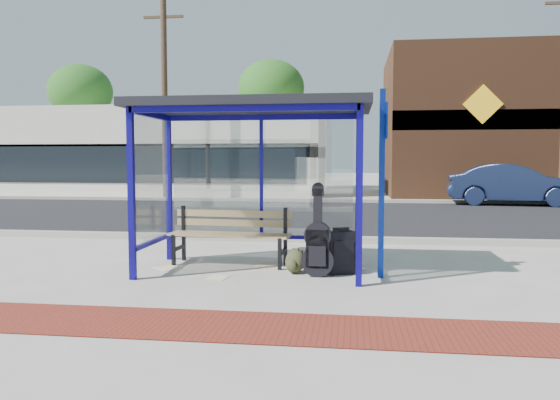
# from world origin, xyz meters

# --- Properties ---
(ground) EXTENTS (120.00, 120.00, 0.00)m
(ground) POSITION_xyz_m (0.00, 0.00, 0.00)
(ground) COLOR #B2ADA0
(ground) RESTS_ON ground
(brick_paver_strip) EXTENTS (60.00, 1.00, 0.01)m
(brick_paver_strip) POSITION_xyz_m (0.00, -2.60, 0.01)
(brick_paver_strip) COLOR maroon
(brick_paver_strip) RESTS_ON ground
(curb_near) EXTENTS (60.00, 0.25, 0.12)m
(curb_near) POSITION_xyz_m (0.00, 2.90, 0.06)
(curb_near) COLOR gray
(curb_near) RESTS_ON ground
(street_asphalt) EXTENTS (60.00, 10.00, 0.00)m
(street_asphalt) POSITION_xyz_m (0.00, 8.00, 0.00)
(street_asphalt) COLOR black
(street_asphalt) RESTS_ON ground
(curb_far) EXTENTS (60.00, 0.25, 0.12)m
(curb_far) POSITION_xyz_m (0.00, 13.10, 0.06)
(curb_far) COLOR gray
(curb_far) RESTS_ON ground
(far_sidewalk) EXTENTS (60.00, 4.00, 0.01)m
(far_sidewalk) POSITION_xyz_m (0.00, 15.00, 0.00)
(far_sidewalk) COLOR #B2ADA0
(far_sidewalk) RESTS_ON ground
(bus_shelter) EXTENTS (3.30, 1.80, 2.42)m
(bus_shelter) POSITION_xyz_m (0.00, 0.07, 2.07)
(bus_shelter) COLOR #110B7D
(bus_shelter) RESTS_ON ground
(storefront_white) EXTENTS (18.00, 6.04, 4.00)m
(storefront_white) POSITION_xyz_m (-9.00, 17.99, 2.00)
(storefront_white) COLOR silver
(storefront_white) RESTS_ON ground
(storefront_brown) EXTENTS (10.00, 7.08, 6.40)m
(storefront_brown) POSITION_xyz_m (8.00, 18.49, 3.20)
(storefront_brown) COLOR #59331E
(storefront_brown) RESTS_ON ground
(tree_left) EXTENTS (3.60, 3.60, 7.03)m
(tree_left) POSITION_xyz_m (-14.00, 22.00, 5.45)
(tree_left) COLOR #4C3826
(tree_left) RESTS_ON ground
(tree_mid) EXTENTS (3.60, 3.60, 7.03)m
(tree_mid) POSITION_xyz_m (-3.00, 22.00, 5.45)
(tree_mid) COLOR #4C3826
(tree_mid) RESTS_ON ground
(utility_pole_west) EXTENTS (1.60, 0.24, 8.00)m
(utility_pole_west) POSITION_xyz_m (-6.00, 13.40, 4.11)
(utility_pole_west) COLOR #4C3826
(utility_pole_west) RESTS_ON ground
(bench) EXTENTS (1.90, 0.61, 0.88)m
(bench) POSITION_xyz_m (-0.44, 0.49, 0.50)
(bench) COLOR black
(bench) RESTS_ON ground
(guitar_bag) EXTENTS (0.45, 0.13, 1.22)m
(guitar_bag) POSITION_xyz_m (0.95, -0.24, 0.45)
(guitar_bag) COLOR black
(guitar_bag) RESTS_ON ground
(suitcase) EXTENTS (0.44, 0.35, 0.66)m
(suitcase) POSITION_xyz_m (1.26, 0.01, 0.30)
(suitcase) COLOR black
(suitcase) RESTS_ON ground
(backpack) EXTENTS (0.35, 0.33, 0.35)m
(backpack) POSITION_xyz_m (0.61, -0.06, 0.17)
(backpack) COLOR #2F311B
(backpack) RESTS_ON ground
(sign_post) EXTENTS (0.10, 0.32, 2.55)m
(sign_post) POSITION_xyz_m (1.81, -0.20, 1.43)
(sign_post) COLOR navy
(sign_post) RESTS_ON ground
(newspaper_a) EXTENTS (0.48, 0.48, 0.01)m
(newspaper_a) POSITION_xyz_m (-1.30, 0.04, 0.00)
(newspaper_a) COLOR white
(newspaper_a) RESTS_ON ground
(newspaper_b) EXTENTS (0.31, 0.37, 0.01)m
(newspaper_b) POSITION_xyz_m (-0.40, -0.50, 0.00)
(newspaper_b) COLOR white
(newspaper_b) RESTS_ON ground
(newspaper_c) EXTENTS (0.44, 0.40, 0.01)m
(newspaper_c) POSITION_xyz_m (0.18, 0.40, 0.00)
(newspaper_c) COLOR white
(newspaper_c) RESTS_ON ground
(parked_car) EXTENTS (4.60, 2.07, 1.46)m
(parked_car) POSITION_xyz_m (7.07, 12.63, 0.73)
(parked_car) COLOR #172242
(parked_car) RESTS_ON ground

